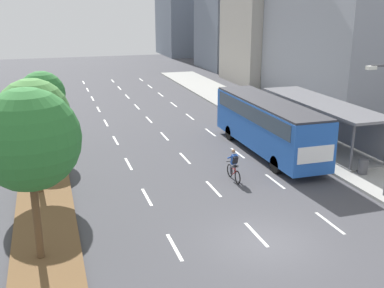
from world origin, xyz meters
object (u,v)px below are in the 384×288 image
at_px(bus, 268,121).
at_px(cyclist, 234,166).
at_px(trash_bin, 363,166).
at_px(median_tree_second, 33,115).
at_px(median_tree_nearest, 28,140).
at_px(median_tree_third, 42,95).
at_px(bus_shelter, 323,118).

xyz_separation_m(bus, cyclist, (-3.80, -3.81, -1.28)).
xyz_separation_m(bus, trash_bin, (3.20, -5.38, -1.49)).
bearing_deg(median_tree_second, cyclist, -6.74).
bearing_deg(median_tree_nearest, trash_bin, 12.77).
bearing_deg(median_tree_third, median_tree_second, -93.64).
height_order(median_tree_nearest, median_tree_second, median_tree_nearest).
bearing_deg(bus_shelter, bus, -174.52).
xyz_separation_m(median_tree_nearest, median_tree_third, (0.43, 13.16, -0.84)).
height_order(median_tree_nearest, trash_bin, median_tree_nearest).
distance_m(cyclist, trash_bin, 7.18).
relative_size(median_tree_nearest, median_tree_third, 1.24).
relative_size(cyclist, median_tree_second, 0.32).
bearing_deg(trash_bin, median_tree_second, 170.80).
xyz_separation_m(bus_shelter, median_tree_nearest, (-18.02, -9.63, 2.79)).
height_order(median_tree_third, trash_bin, median_tree_third).
distance_m(bus, median_tree_third, 13.99).
relative_size(bus_shelter, bus, 1.00).
bearing_deg(bus, trash_bin, -59.26).
bearing_deg(bus_shelter, median_tree_second, -170.38).
distance_m(median_tree_third, trash_bin, 19.23).
xyz_separation_m(bus_shelter, median_tree_third, (-17.59, 3.53, 1.94)).
distance_m(bus_shelter, trash_bin, 6.03).
bearing_deg(median_tree_nearest, median_tree_third, 88.13).
bearing_deg(trash_bin, bus_shelter, 79.45).
bearing_deg(median_tree_second, bus, 10.89).
height_order(cyclist, median_tree_third, median_tree_third).
xyz_separation_m(cyclist, median_tree_third, (-9.51, 7.75, 3.02)).
distance_m(cyclist, median_tree_third, 12.63).
distance_m(bus_shelter, median_tree_nearest, 20.62).
distance_m(bus_shelter, median_tree_second, 18.39).
height_order(cyclist, median_tree_nearest, median_tree_nearest).
height_order(bus_shelter, cyclist, bus_shelter).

